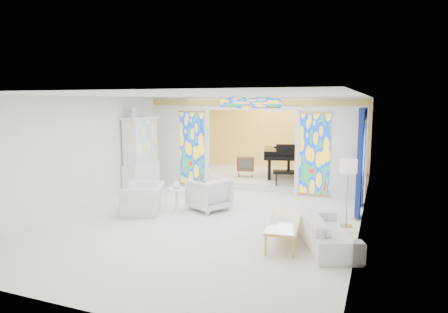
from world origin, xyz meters
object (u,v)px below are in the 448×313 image
at_px(sofa, 327,231).
at_px(grand_piano, 291,153).
at_px(tv_console, 245,164).
at_px(armchair_left, 144,199).
at_px(armchair_right, 209,194).
at_px(coffee_table, 285,221).
at_px(china_cabinet, 141,155).

distance_m(sofa, grand_piano, 6.65).
bearing_deg(tv_console, armchair_left, -120.85).
xyz_separation_m(armchair_right, tv_console, (-0.31, 3.94, 0.21)).
height_order(grand_piano, tv_console, grand_piano).
relative_size(armchair_right, coffee_table, 0.46).
distance_m(coffee_table, grand_piano, 6.41).
distance_m(china_cabinet, coffee_table, 6.05).
xyz_separation_m(china_cabinet, sofa, (6.17, -2.81, -0.86)).
xyz_separation_m(armchair_right, sofa, (3.27, -1.57, -0.12)).
bearing_deg(grand_piano, armchair_left, -130.01).
bearing_deg(china_cabinet, grand_piano, 40.47).
xyz_separation_m(armchair_right, coffee_table, (2.41, -1.55, -0.02)).
bearing_deg(armchair_left, china_cabinet, -169.49).
bearing_deg(sofa, grand_piano, -2.39).
bearing_deg(sofa, armchair_right, 43.31).
distance_m(armchair_right, grand_piano, 4.87).
distance_m(sofa, tv_console, 6.58).
relative_size(armchair_right, tv_console, 1.33).
distance_m(china_cabinet, armchair_left, 2.72).
bearing_deg(armchair_left, coffee_table, 56.59).
relative_size(sofa, grand_piano, 0.64).
bearing_deg(armchair_left, sofa, 58.07).
bearing_deg(armchair_right, coffee_table, 84.19).
relative_size(china_cabinet, coffee_table, 1.33).
bearing_deg(armchair_right, armchair_left, -30.60).
height_order(armchair_right, sofa, armchair_right).
bearing_deg(sofa, armchair_left, 60.99).
bearing_deg(armchair_left, grand_piano, 131.32).
bearing_deg(china_cabinet, sofa, -24.49).
xyz_separation_m(armchair_right, grand_piano, (1.16, 4.70, 0.58)).
height_order(armchair_right, coffee_table, armchair_right).
bearing_deg(tv_console, armchair_right, -103.33).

